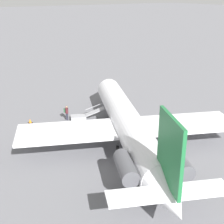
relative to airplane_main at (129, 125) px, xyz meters
name	(u,v)px	position (x,y,z in m)	size (l,w,h in m)	color
ground_plane	(126,141)	(0.88, -0.40, -2.24)	(600.00, 600.00, 0.00)	slate
airplane_main	(129,125)	(0.00, 0.00, 0.00)	(27.23, 21.17, 7.47)	silver
boarding_stairs	(82,116)	(8.49, 0.46, -1.86)	(2.59, 4.07, 1.81)	#99999E
passenger	(66,112)	(9.37, 2.01, -1.24)	(0.46, 0.57, 1.74)	#23232D
traffic_cone_near_stairs	(30,121)	(10.97, 5.95, -2.01)	(0.45, 0.45, 0.50)	black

